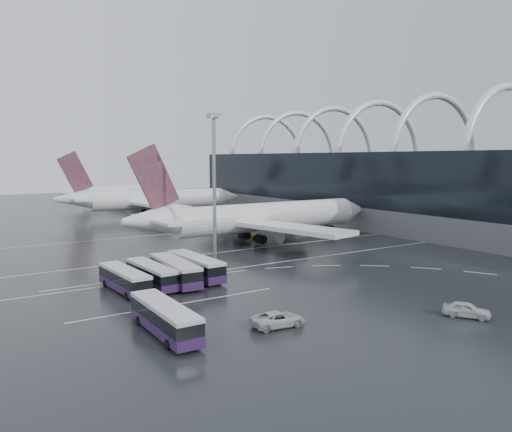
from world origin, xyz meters
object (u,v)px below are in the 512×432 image
bus_row_near_c (175,270)px  gse_cart_belly_b (273,226)px  bus_row_near_a (124,279)px  bus_row_far_a (165,318)px  bus_row_near_b (152,274)px  van_curve_a (278,319)px  airliner_gate_b (150,200)px  airliner_gate_c (121,193)px  floodlight_mast (214,169)px  bus_row_near_d (195,266)px  gse_cart_belly_d (310,229)px  gse_cart_belly_c (252,237)px  van_curve_b (467,310)px  airliner_main (257,218)px

bus_row_near_c → gse_cart_belly_b: (45.85, 40.37, -1.31)m
bus_row_near_a → bus_row_far_a: size_ratio=0.97×
bus_row_near_b → van_curve_a: size_ratio=2.11×
airliner_gate_b → gse_cart_belly_b: 47.63m
airliner_gate_c → bus_row_near_c: size_ratio=3.70×
bus_row_near_b → floodlight_mast: bearing=-57.8°
bus_row_near_b → gse_cart_belly_b: (49.40, 40.11, -1.16)m
bus_row_near_a → bus_row_near_b: 4.32m
bus_row_near_b → bus_row_near_d: bus_row_near_d is taller
floodlight_mast → gse_cart_belly_d: bearing=26.2°
bus_row_far_a → gse_cart_belly_c: (41.13, 47.74, -1.26)m
bus_row_near_a → van_curve_a: 25.44m
van_curve_a → bus_row_near_b: bearing=18.9°
bus_row_near_a → bus_row_near_c: size_ratio=0.91×
bus_row_near_a → van_curve_b: size_ratio=2.45×
bus_row_near_a → floodlight_mast: (20.81, 12.28, 14.82)m
bus_row_near_b → bus_row_far_a: bearing=159.9°
van_curve_b → gse_cart_belly_d: bearing=35.1°
van_curve_a → van_curve_b: size_ratio=1.17×
bus_row_near_c → bus_row_far_a: (-9.75, -19.56, -0.10)m
bus_row_near_d → floodlight_mast: floodlight_mast is taller
van_curve_a → floodlight_mast: (11.38, 35.89, 15.68)m
bus_row_near_d → airliner_gate_b: bearing=-18.0°
airliner_main → van_curve_b: (-7.99, -57.30, -4.42)m
airliner_main → bus_row_near_a: bearing=-147.7°
airliner_gate_b → gse_cart_belly_d: airliner_gate_b is taller
floodlight_mast → gse_cart_belly_c: bearing=41.7°
bus_row_far_a → van_curve_a: size_ratio=2.16×
gse_cart_belly_d → airliner_gate_b: bearing=111.3°
van_curve_a → bus_row_near_c: bearing=10.7°
bus_row_near_b → van_curve_b: size_ratio=2.47×
bus_row_near_d → van_curve_b: (18.01, -34.59, -0.98)m
airliner_gate_c → van_curve_b: airliner_gate_c is taller
airliner_main → bus_row_far_a: bearing=-133.0°
van_curve_a → gse_cart_belly_b: size_ratio=2.91×
bus_row_far_a → van_curve_a: bearing=-111.2°
bus_row_near_d → van_curve_b: 39.01m
bus_row_near_a → gse_cart_belly_c: bus_row_near_a is taller
airliner_gate_b → bus_row_near_d: 86.80m
gse_cart_belly_b → van_curve_a: bearing=-124.5°
airliner_gate_c → bus_row_far_a: bearing=-120.0°
gse_cart_belly_c → van_curve_a: bearing=-119.7°
airliner_gate_b → bus_row_far_a: size_ratio=4.51×
bus_row_near_c → bus_row_near_d: (3.91, 1.24, -0.01)m
floodlight_mast → van_curve_a: bearing=-107.6°
bus_row_near_d → floodlight_mast: (9.09, 10.56, 14.66)m
bus_row_near_a → floodlight_mast: size_ratio=0.49×
van_curve_a → bus_row_near_d: bearing=1.7°
gse_cart_belly_d → bus_row_near_a: bearing=-152.2°
bus_row_near_a → gse_cart_belly_d: (57.48, 30.34, -1.14)m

